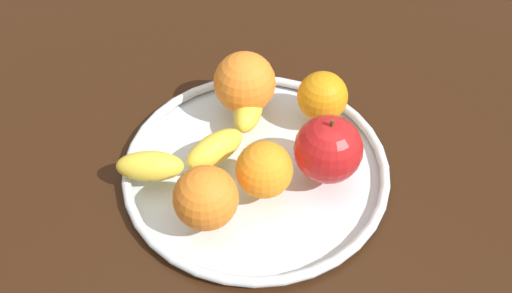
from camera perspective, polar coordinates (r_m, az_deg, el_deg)
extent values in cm
cube|color=black|center=(71.97, 0.00, -3.58)|extent=(126.87, 126.87, 4.00)
cylinder|color=silver|center=(70.17, 0.00, -2.43)|extent=(31.16, 31.16, 0.60)
torus|color=silver|center=(69.47, 0.00, -1.96)|extent=(32.46, 32.46, 1.20)
ellipsoid|color=yellow|center=(67.50, -10.55, -1.94)|extent=(7.44, 8.57, 3.59)
ellipsoid|color=yellow|center=(68.27, -4.15, -0.23)|extent=(8.61, 5.61, 3.59)
ellipsoid|color=yellow|center=(72.75, -0.76, 3.81)|extent=(8.71, 6.51, 3.59)
ellipsoid|color=brown|center=(75.28, -0.24, 5.69)|extent=(2.85, 3.11, 2.51)
sphere|color=red|center=(65.64, 7.24, -0.29)|extent=(7.99, 7.99, 7.99)
cylinder|color=#593819|center=(62.56, 7.60, 2.24)|extent=(0.44, 0.44, 1.20)
sphere|color=orange|center=(64.11, 0.83, -2.33)|extent=(6.57, 6.57, 6.57)
sphere|color=orange|center=(73.04, -1.14, 6.41)|extent=(8.00, 8.00, 8.00)
sphere|color=orange|center=(72.73, 6.66, 4.98)|extent=(6.47, 6.47, 6.47)
sphere|color=orange|center=(61.58, -5.05, -5.14)|extent=(7.17, 7.17, 7.17)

